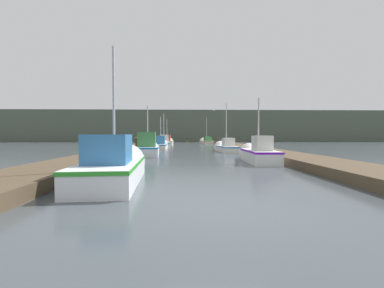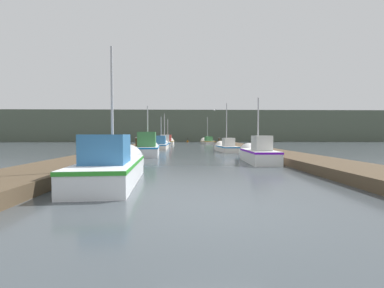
{
  "view_description": "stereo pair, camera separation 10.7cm",
  "coord_description": "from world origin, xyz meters",
  "px_view_note": "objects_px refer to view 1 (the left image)",
  "views": [
    {
      "loc": [
        -0.73,
        -5.02,
        1.52
      ],
      "look_at": [
        -0.12,
        13.48,
        0.83
      ],
      "focal_mm": 24.0,
      "sensor_mm": 36.0,
      "label": 1
    },
    {
      "loc": [
        -0.62,
        -5.02,
        1.52
      ],
      "look_at": [
        -0.12,
        13.48,
        0.83
      ],
      "focal_mm": 24.0,
      "sensor_mm": 36.0,
      "label": 2
    }
  ],
  "objects_px": {
    "fishing_boat_2": "(148,148)",
    "mooring_piling_0": "(137,146)",
    "fishing_boat_3": "(225,147)",
    "mooring_piling_2": "(218,142)",
    "fishing_boat_5": "(164,143)",
    "mooring_piling_1": "(138,147)",
    "fishing_boat_0": "(115,166)",
    "fishing_boat_7": "(206,141)",
    "fishing_boat_1": "(258,153)",
    "fishing_boat_6": "(167,142)",
    "seagull_lead": "(214,110)",
    "channel_buoy": "(187,141)",
    "fishing_boat_4": "(161,145)",
    "mooring_piling_3": "(154,141)"
  },
  "relations": [
    {
      "from": "fishing_boat_2",
      "to": "mooring_piling_3",
      "type": "bearing_deg",
      "value": 90.53
    },
    {
      "from": "mooring_piling_0",
      "to": "mooring_piling_1",
      "type": "distance_m",
      "value": 0.4
    },
    {
      "from": "fishing_boat_3",
      "to": "mooring_piling_3",
      "type": "distance_m",
      "value": 11.61
    },
    {
      "from": "mooring_piling_0",
      "to": "fishing_boat_1",
      "type": "bearing_deg",
      "value": -32.76
    },
    {
      "from": "fishing_boat_2",
      "to": "mooring_piling_0",
      "type": "distance_m",
      "value": 0.85
    },
    {
      "from": "fishing_boat_1",
      "to": "mooring_piling_2",
      "type": "distance_m",
      "value": 21.75
    },
    {
      "from": "mooring_piling_3",
      "to": "seagull_lead",
      "type": "bearing_deg",
      "value": -32.84
    },
    {
      "from": "fishing_boat_2",
      "to": "mooring_piling_2",
      "type": "height_order",
      "value": "fishing_boat_2"
    },
    {
      "from": "fishing_boat_0",
      "to": "fishing_boat_7",
      "type": "bearing_deg",
      "value": 76.01
    },
    {
      "from": "fishing_boat_4",
      "to": "mooring_piling_3",
      "type": "relative_size",
      "value": 3.69
    },
    {
      "from": "channel_buoy",
      "to": "fishing_boat_0",
      "type": "bearing_deg",
      "value": -93.81
    },
    {
      "from": "fishing_boat_5",
      "to": "mooring_piling_0",
      "type": "xyz_separation_m",
      "value": [
        -0.91,
        -13.77,
        0.16
      ]
    },
    {
      "from": "mooring_piling_2",
      "to": "seagull_lead",
      "type": "xyz_separation_m",
      "value": [
        -1.64,
        -8.44,
        3.6
      ]
    },
    {
      "from": "mooring_piling_0",
      "to": "fishing_boat_7",
      "type": "bearing_deg",
      "value": 73.59
    },
    {
      "from": "fishing_boat_3",
      "to": "mooring_piling_2",
      "type": "height_order",
      "value": "fishing_boat_3"
    },
    {
      "from": "fishing_boat_5",
      "to": "seagull_lead",
      "type": "bearing_deg",
      "value": -48.54
    },
    {
      "from": "fishing_boat_0",
      "to": "mooring_piling_2",
      "type": "xyz_separation_m",
      "value": [
        7.15,
        27.3,
        0.04
      ]
    },
    {
      "from": "fishing_boat_7",
      "to": "mooring_piling_1",
      "type": "relative_size",
      "value": 5.13
    },
    {
      "from": "fishing_boat_3",
      "to": "channel_buoy",
      "type": "bearing_deg",
      "value": 92.22
    },
    {
      "from": "channel_buoy",
      "to": "seagull_lead",
      "type": "bearing_deg",
      "value": -83.79
    },
    {
      "from": "fishing_boat_2",
      "to": "mooring_piling_3",
      "type": "distance_m",
      "value": 13.17
    },
    {
      "from": "fishing_boat_5",
      "to": "fishing_boat_7",
      "type": "distance_m",
      "value": 12.74
    },
    {
      "from": "fishing_boat_0",
      "to": "fishing_boat_6",
      "type": "xyz_separation_m",
      "value": [
        -0.22,
        29.93,
        -0.04
      ]
    },
    {
      "from": "mooring_piling_2",
      "to": "fishing_boat_7",
      "type": "bearing_deg",
      "value": 97.42
    },
    {
      "from": "fishing_boat_5",
      "to": "fishing_boat_3",
      "type": "bearing_deg",
      "value": -63.02
    },
    {
      "from": "channel_buoy",
      "to": "fishing_boat_7",
      "type": "bearing_deg",
      "value": -67.64
    },
    {
      "from": "fishing_boat_1",
      "to": "mooring_piling_0",
      "type": "relative_size",
      "value": 3.46
    },
    {
      "from": "fishing_boat_1",
      "to": "seagull_lead",
      "type": "height_order",
      "value": "seagull_lead"
    },
    {
      "from": "fishing_boat_0",
      "to": "mooring_piling_2",
      "type": "bearing_deg",
      "value": 71.2
    },
    {
      "from": "fishing_boat_0",
      "to": "seagull_lead",
      "type": "bearing_deg",
      "value": 69.61
    },
    {
      "from": "fishing_boat_0",
      "to": "fishing_boat_5",
      "type": "height_order",
      "value": "fishing_boat_0"
    },
    {
      "from": "fishing_boat_0",
      "to": "fishing_boat_6",
      "type": "bearing_deg",
      "value": 86.3
    },
    {
      "from": "fishing_boat_4",
      "to": "fishing_boat_7",
      "type": "bearing_deg",
      "value": 67.96
    },
    {
      "from": "fishing_boat_6",
      "to": "seagull_lead",
      "type": "xyz_separation_m",
      "value": [
        5.73,
        -11.06,
        3.69
      ]
    },
    {
      "from": "fishing_boat_7",
      "to": "channel_buoy",
      "type": "xyz_separation_m",
      "value": [
        -3.25,
        7.91,
        -0.23
      ]
    },
    {
      "from": "fishing_boat_2",
      "to": "fishing_boat_6",
      "type": "bearing_deg",
      "value": 85.43
    },
    {
      "from": "fishing_boat_1",
      "to": "channel_buoy",
      "type": "xyz_separation_m",
      "value": [
        -3.49,
        37.55,
        -0.34
      ]
    },
    {
      "from": "fishing_boat_5",
      "to": "fishing_boat_7",
      "type": "xyz_separation_m",
      "value": [
        6.39,
        11.02,
        -0.13
      ]
    },
    {
      "from": "fishing_boat_3",
      "to": "fishing_boat_7",
      "type": "height_order",
      "value": "fishing_boat_7"
    },
    {
      "from": "fishing_boat_5",
      "to": "seagull_lead",
      "type": "distance_m",
      "value": 8.65
    },
    {
      "from": "mooring_piling_0",
      "to": "channel_buoy",
      "type": "height_order",
      "value": "mooring_piling_0"
    },
    {
      "from": "fishing_boat_2",
      "to": "fishing_boat_5",
      "type": "relative_size",
      "value": 0.77
    },
    {
      "from": "fishing_boat_6",
      "to": "mooring_piling_3",
      "type": "relative_size",
      "value": 3.87
    },
    {
      "from": "fishing_boat_3",
      "to": "seagull_lead",
      "type": "distance_m",
      "value": 5.83
    },
    {
      "from": "fishing_boat_1",
      "to": "mooring_piling_0",
      "type": "bearing_deg",
      "value": 149.03
    },
    {
      "from": "fishing_boat_3",
      "to": "mooring_piling_2",
      "type": "xyz_separation_m",
      "value": [
        1.13,
        12.85,
        0.17
      ]
    },
    {
      "from": "fishing_boat_5",
      "to": "mooring_piling_1",
      "type": "height_order",
      "value": "fishing_boat_5"
    },
    {
      "from": "fishing_boat_3",
      "to": "mooring_piling_0",
      "type": "bearing_deg",
      "value": -154.79
    },
    {
      "from": "fishing_boat_4",
      "to": "mooring_piling_3",
      "type": "xyz_separation_m",
      "value": [
        -1.2,
        3.9,
        0.3
      ]
    },
    {
      "from": "fishing_boat_1",
      "to": "fishing_boat_2",
      "type": "height_order",
      "value": "fishing_boat_2"
    }
  ]
}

